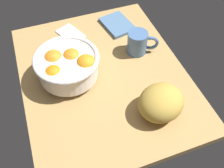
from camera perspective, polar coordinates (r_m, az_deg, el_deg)
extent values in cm
cube|color=#A9854D|center=(89.48, -1.97, 1.70)|extent=(70.18, 56.83, 3.00)
cylinder|color=white|center=(87.83, -9.72, 2.00)|extent=(8.39, 8.39, 2.05)
cylinder|color=white|center=(84.32, -10.15, 4.06)|extent=(20.10, 20.10, 7.40)
torus|color=white|center=(81.66, -10.52, 5.80)|extent=(21.70, 21.70, 1.60)
sphere|color=orange|center=(84.33, -9.21, 5.82)|extent=(6.85, 6.85, 6.85)
sphere|color=orange|center=(80.70, -13.20, 2.08)|extent=(6.44, 6.44, 6.44)
sphere|color=orange|center=(81.50, -5.94, 4.32)|extent=(7.32, 7.32, 7.32)
sphere|color=orange|center=(84.87, -13.18, 5.36)|extent=(7.12, 7.12, 7.12)
ellipsoid|color=gold|center=(76.54, 11.20, -4.19)|extent=(16.87, 17.97, 9.73)
cube|color=#4C6E94|center=(107.10, 1.23, 13.54)|extent=(15.76, 12.89, 1.38)
cube|color=silver|center=(104.39, -9.49, 11.38)|extent=(13.39, 11.28, 0.87)
cylinder|color=#486A9C|center=(93.56, 5.82, 9.44)|extent=(7.39, 7.39, 8.79)
torus|color=#486A9C|center=(94.02, 8.83, 9.29)|extent=(3.44, 6.12, 6.12)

